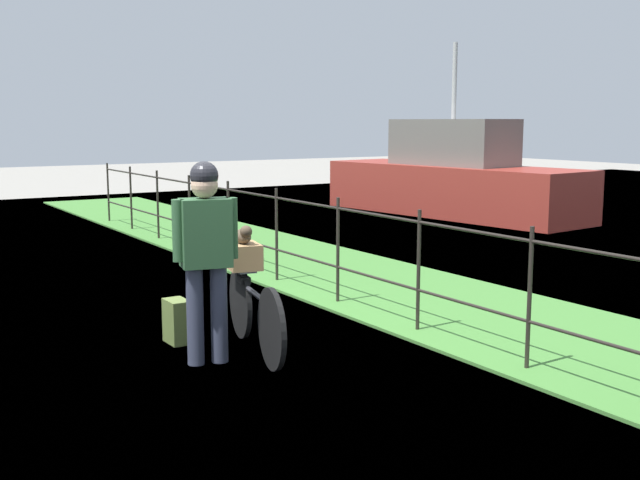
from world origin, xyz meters
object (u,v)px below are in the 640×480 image
object	(u,v)px
bicycle_main	(254,312)
moored_boat_near	(452,179)
wooden_crate	(243,256)
backpack_on_paving	(177,321)
cyclist_person	(206,244)
terrier_dog	(243,235)

from	to	relation	value
bicycle_main	moored_boat_near	distance (m)	10.70
bicycle_main	wooden_crate	world-z (taller)	wooden_crate
wooden_crate	backpack_on_paving	distance (m)	0.85
cyclist_person	bicycle_main	bearing A→B (deg)	98.36
backpack_on_paving	cyclist_person	bearing A→B (deg)	-1.73
wooden_crate	backpack_on_paving	world-z (taller)	wooden_crate
moored_boat_near	terrier_dog	bearing A→B (deg)	-51.98
terrier_dog	moored_boat_near	bearing A→B (deg)	128.02
backpack_on_paving	moored_boat_near	xyz separation A→B (m)	(-6.13, 8.75, 0.56)
terrier_dog	moored_boat_near	world-z (taller)	moored_boat_near
bicycle_main	moored_boat_near	size ratio (longest dim) A/B	0.26
cyclist_person	moored_boat_near	distance (m)	11.11
bicycle_main	backpack_on_paving	xyz separation A→B (m)	(-0.63, -0.47, -0.16)
wooden_crate	terrier_dog	distance (m)	0.19
cyclist_person	moored_boat_near	bearing A→B (deg)	127.94
cyclist_person	terrier_dog	bearing A→B (deg)	126.66
terrier_dog	cyclist_person	bearing A→B (deg)	-53.34
wooden_crate	cyclist_person	xyz separation A→B (m)	(0.43, -0.55, 0.21)
wooden_crate	backpack_on_paving	size ratio (longest dim) A/B	0.94
terrier_dog	backpack_on_paving	xyz separation A→B (m)	(-0.29, -0.54, -0.79)
moored_boat_near	wooden_crate	bearing A→B (deg)	-52.06
terrier_dog	backpack_on_paving	world-z (taller)	terrier_dog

